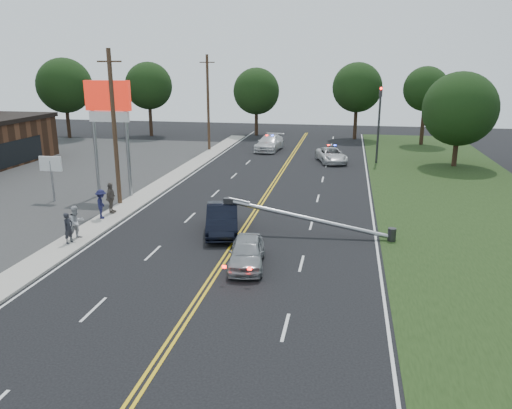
% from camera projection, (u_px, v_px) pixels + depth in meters
% --- Properties ---
extents(ground, '(120.00, 120.00, 0.00)m').
position_uv_depth(ground, '(202.00, 294.00, 20.33)').
color(ground, black).
rests_on(ground, ground).
extents(sidewalk, '(1.80, 70.00, 0.12)m').
position_uv_depth(sidewalk, '(118.00, 213.00, 31.25)').
color(sidewalk, '#AAA499').
rests_on(sidewalk, ground).
extents(grass_verge, '(12.00, 80.00, 0.01)m').
position_uv_depth(grass_verge, '(490.00, 235.00, 27.42)').
color(grass_verge, black).
rests_on(grass_verge, ground).
extents(centerline_yellow, '(0.36, 80.00, 0.00)m').
position_uv_depth(centerline_yellow, '(249.00, 221.00, 29.79)').
color(centerline_yellow, gold).
rests_on(centerline_yellow, ground).
extents(pylon_sign, '(3.20, 0.35, 8.00)m').
position_uv_depth(pylon_sign, '(109.00, 111.00, 33.78)').
color(pylon_sign, gray).
rests_on(pylon_sign, ground).
extents(small_sign, '(1.60, 0.14, 3.10)m').
position_uv_depth(small_sign, '(51.00, 168.00, 33.50)').
color(small_sign, gray).
rests_on(small_sign, ground).
extents(traffic_signal, '(0.28, 0.41, 7.05)m').
position_uv_depth(traffic_signal, '(379.00, 118.00, 46.11)').
color(traffic_signal, '#2D2D30').
rests_on(traffic_signal, ground).
extents(fallen_streetlight, '(9.36, 0.44, 1.91)m').
position_uv_depth(fallen_streetlight, '(318.00, 220.00, 26.92)').
color(fallen_streetlight, '#2D2D30').
rests_on(fallen_streetlight, ground).
extents(utility_pole_mid, '(1.60, 0.28, 10.00)m').
position_uv_depth(utility_pole_mid, '(114.00, 128.00, 31.91)').
color(utility_pole_mid, '#382619').
rests_on(utility_pole_mid, ground).
extents(utility_pole_far, '(1.60, 0.28, 10.00)m').
position_uv_depth(utility_pole_far, '(208.00, 103.00, 52.73)').
color(utility_pole_far, '#382619').
rests_on(utility_pole_far, ground).
extents(tree_4, '(6.72, 6.72, 9.82)m').
position_uv_depth(tree_4, '(64.00, 86.00, 61.66)').
color(tree_4, black).
rests_on(tree_4, ground).
extents(tree_5, '(5.93, 5.93, 9.33)m').
position_uv_depth(tree_5, '(149.00, 86.00, 63.27)').
color(tree_5, black).
rests_on(tree_5, ground).
extents(tree_6, '(5.92, 5.92, 8.62)m').
position_uv_depth(tree_6, '(256.00, 91.00, 63.99)').
color(tree_6, black).
rests_on(tree_6, ground).
extents(tree_7, '(6.00, 6.00, 9.28)m').
position_uv_depth(tree_7, '(357.00, 88.00, 60.63)').
color(tree_7, black).
rests_on(tree_7, ground).
extents(tree_8, '(5.02, 5.02, 8.84)m').
position_uv_depth(tree_8, '(426.00, 89.00, 56.31)').
color(tree_8, black).
rests_on(tree_8, ground).
extents(tree_9, '(6.55, 6.55, 8.46)m').
position_uv_depth(tree_9, '(460.00, 109.00, 44.40)').
color(tree_9, black).
rests_on(tree_9, ground).
extents(crashed_sedan, '(2.75, 5.07, 1.58)m').
position_uv_depth(crashed_sedan, '(222.00, 219.00, 27.56)').
color(crashed_sedan, black).
rests_on(crashed_sedan, ground).
extents(waiting_sedan, '(2.10, 4.13, 1.35)m').
position_uv_depth(waiting_sedan, '(247.00, 252.00, 23.03)').
color(waiting_sedan, '#93979B').
rests_on(waiting_sedan, ground).
extents(emergency_a, '(3.50, 5.31, 1.36)m').
position_uv_depth(emergency_a, '(331.00, 155.00, 47.39)').
color(emergency_a, silver).
rests_on(emergency_a, ground).
extents(emergency_b, '(2.85, 5.84, 1.63)m').
position_uv_depth(emergency_b, '(270.00, 143.00, 53.78)').
color(emergency_b, silver).
rests_on(emergency_b, ground).
extents(bystander_a, '(0.47, 0.64, 1.62)m').
position_uv_depth(bystander_a, '(68.00, 228.00, 25.61)').
color(bystander_a, '#222228').
rests_on(bystander_a, sidewalk).
extents(bystander_b, '(0.98, 1.08, 1.79)m').
position_uv_depth(bystander_b, '(76.00, 222.00, 26.25)').
color(bystander_b, '#B2B2B7').
rests_on(bystander_b, sidewalk).
extents(bystander_c, '(1.03, 1.30, 1.77)m').
position_uv_depth(bystander_c, '(101.00, 204.00, 29.72)').
color(bystander_c, '#18183C').
rests_on(bystander_c, sidewalk).
extents(bystander_d, '(0.52, 1.14, 1.91)m').
position_uv_depth(bystander_d, '(111.00, 198.00, 30.79)').
color(bystander_d, '#60554D').
rests_on(bystander_d, sidewalk).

